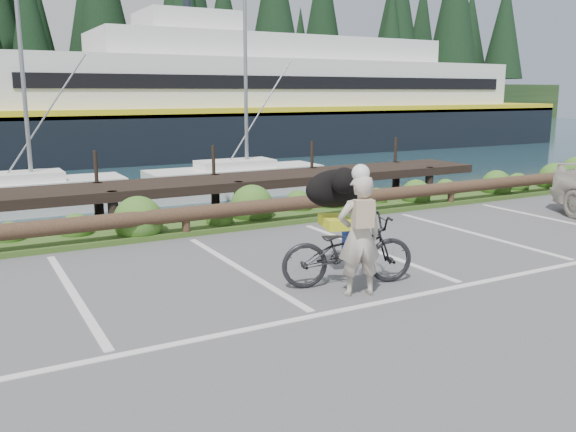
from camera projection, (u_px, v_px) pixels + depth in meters
name	position (u px, v px, depth m)	size (l,w,h in m)	color
ground	(302.00, 306.00, 8.16)	(72.00, 72.00, 0.00)	#505052
vegetation_strip	(175.00, 227.00, 12.71)	(34.00, 1.60, 0.10)	#3D5B21
log_rail	(186.00, 236.00, 12.12)	(32.00, 0.30, 0.60)	#443021
bicycle	(348.00, 250.00, 8.98)	(0.70, 2.01, 1.05)	black
cyclist	(359.00, 236.00, 8.46)	(0.63, 0.41, 1.72)	#BFB2A2
dog	(335.00, 188.00, 9.42)	(1.03, 0.51, 0.60)	black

